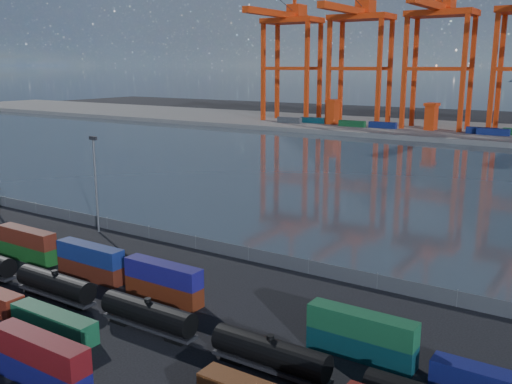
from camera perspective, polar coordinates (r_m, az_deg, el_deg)
The scene contains 12 objects.
ground at distance 65.27m, azimuth -15.08°, elevation -13.46°, with size 700.00×700.00×0.00m, color black.
harbor_water at distance 152.60m, azimuth 15.70°, elevation 1.43°, with size 700.00×700.00×0.00m, color #2D3942.
far_quay at distance 253.60m, azimuth 23.11°, elevation 5.38°, with size 700.00×70.00×2.00m, color #514F4C.
container_row_south at distance 58.72m, azimuth -22.30°, elevation -15.18°, with size 138.51×2.24×4.76m.
container_row_mid at distance 55.44m, azimuth -9.45°, elevation -16.37°, with size 140.78×2.36×5.03m.
container_row_north at distance 72.96m, azimuth -10.58°, elevation -8.80°, with size 140.08×2.22×4.74m.
tanker_string at distance 63.85m, azimuth -10.72°, elevation -11.97°, with size 105.27×2.64×3.77m.
waterfront_fence at distance 84.40m, azimuth -0.75°, elevation -6.22°, with size 160.12×0.12×2.20m.
yard_light_mast at distance 100.39m, azimuth -15.75°, elevation 1.24°, with size 1.60×0.40×16.60m.
gantry_cranes at distance 247.33m, azimuth 21.91°, elevation 15.16°, with size 202.15×52.12×70.58m.
quay_containers at distance 241.45m, azimuth 19.94°, elevation 5.87°, with size 172.58×10.99×2.60m.
straddle_carriers at distance 243.63m, azimuth 22.23°, elevation 6.82°, with size 140.00×7.00×11.10m.
Camera 1 is at (44.92, -38.11, 28.12)m, focal length 40.00 mm.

